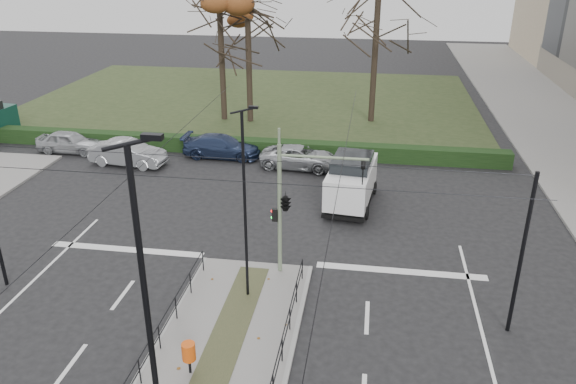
% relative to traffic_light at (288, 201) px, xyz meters
% --- Properties ---
extents(ground, '(140.00, 140.00, 0.00)m').
position_rel_traffic_light_xyz_m(ground, '(-1.38, -4.50, -3.32)').
color(ground, black).
rests_on(ground, ground).
extents(park, '(38.00, 26.00, 0.10)m').
position_rel_traffic_light_xyz_m(park, '(-7.38, 27.50, -3.27)').
color(park, '#253219').
rests_on(park, ground).
extents(hedge, '(38.00, 1.00, 1.00)m').
position_rel_traffic_light_xyz_m(hedge, '(-7.38, 14.10, -2.82)').
color(hedge, black).
rests_on(hedge, ground).
extents(median_railing, '(4.14, 13.24, 0.92)m').
position_rel_traffic_light_xyz_m(median_railing, '(-1.38, -7.10, -2.34)').
color(median_railing, black).
rests_on(median_railing, median_island).
extents(catenary, '(20.00, 34.00, 6.00)m').
position_rel_traffic_light_xyz_m(catenary, '(-1.38, -2.88, 0.10)').
color(catenary, black).
rests_on(catenary, ground).
extents(traffic_light, '(3.71, 2.13, 5.46)m').
position_rel_traffic_light_xyz_m(traffic_light, '(0.00, 0.00, 0.00)').
color(traffic_light, slate).
rests_on(traffic_light, median_island).
extents(litter_bin, '(0.43, 0.43, 1.10)m').
position_rel_traffic_light_xyz_m(litter_bin, '(-2.09, -6.41, -2.39)').
color(litter_bin, black).
rests_on(litter_bin, median_island).
extents(streetlamp_median_near, '(0.77, 0.16, 9.17)m').
position_rel_traffic_light_xyz_m(streetlamp_median_near, '(-1.31, -10.50, 1.48)').
color(streetlamp_median_near, black).
rests_on(streetlamp_median_near, median_island).
extents(streetlamp_median_far, '(0.62, 0.13, 7.42)m').
position_rel_traffic_light_xyz_m(streetlamp_median_far, '(-1.23, -1.93, 0.59)').
color(streetlamp_median_far, black).
rests_on(streetlamp_median_far, median_island).
extents(parked_car_first, '(4.20, 1.72, 1.43)m').
position_rel_traffic_light_xyz_m(parked_car_first, '(-16.38, 12.60, -2.61)').
color(parked_car_first, '#9DA0A4').
rests_on(parked_car_first, ground).
extents(parked_car_second, '(4.86, 2.13, 1.55)m').
position_rel_traffic_light_xyz_m(parked_car_second, '(-11.63, 10.98, -2.54)').
color(parked_car_second, '#9DA0A4').
rests_on(parked_car_second, ground).
extents(parked_car_third, '(4.99, 2.11, 1.44)m').
position_rel_traffic_light_xyz_m(parked_car_third, '(-6.31, 13.25, -2.60)').
color(parked_car_third, '#202C4B').
rests_on(parked_car_third, ground).
extents(parked_car_fourth, '(4.91, 2.55, 1.32)m').
position_rel_traffic_light_xyz_m(parked_car_fourth, '(-1.16, 12.15, -2.66)').
color(parked_car_fourth, '#9DA0A4').
rests_on(parked_car_fourth, ground).
extents(white_van, '(2.69, 5.19, 2.61)m').
position_rel_traffic_light_xyz_m(white_van, '(2.20, 7.33, -1.97)').
color(white_van, white).
rests_on(white_van, ground).
extents(rust_tree, '(7.12, 7.12, 10.81)m').
position_rel_traffic_light_xyz_m(rust_tree, '(-8.30, 21.42, 4.98)').
color(rust_tree, black).
rests_on(rust_tree, park).
extents(bare_tree_near, '(6.51, 6.51, 10.01)m').
position_rel_traffic_light_xyz_m(bare_tree_near, '(-6.19, 21.20, 3.76)').
color(bare_tree_near, black).
rests_on(bare_tree_near, park).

